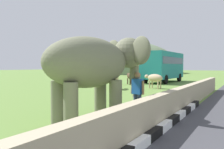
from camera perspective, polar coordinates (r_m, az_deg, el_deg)
name	(u,v)px	position (r m, az deg, el deg)	size (l,w,h in m)	color
barrier_parapet	(144,118)	(6.26, 8.15, -10.68)	(28.00, 0.36, 1.00)	tan
elephant	(96,64)	(7.76, -3.98, 2.62)	(4.06, 3.11, 2.97)	#6F7157
person_handler	(138,91)	(8.75, 6.43, -4.20)	(0.33, 0.65, 1.66)	navy
bus_teal	(163,65)	(27.37, 12.77, 2.43)	(8.06, 2.77, 3.50)	teal
cow_near	(115,79)	(18.63, 0.68, -1.04)	(1.92, 1.04, 1.23)	tan
cow_mid	(155,78)	(19.59, 10.64, -0.93)	(1.04, 1.92, 1.23)	tan
cow_far	(130,76)	(23.48, 4.64, -0.41)	(1.68, 1.59, 1.23)	#473323
hill_east	(132,73)	(65.20, 4.94, 0.40)	(34.25, 27.40, 17.55)	#687C5A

